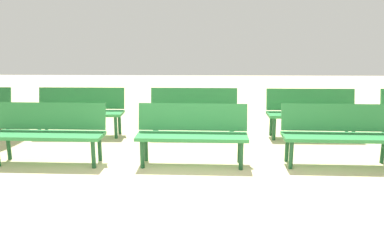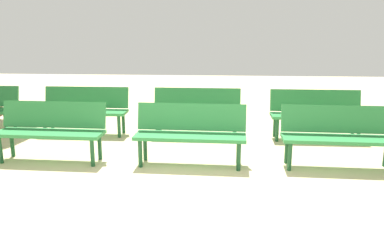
{
  "view_description": "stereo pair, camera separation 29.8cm",
  "coord_description": "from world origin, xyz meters",
  "px_view_note": "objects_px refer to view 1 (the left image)",
  "views": [
    {
      "loc": [
        0.13,
        -3.92,
        1.94
      ],
      "look_at": [
        0.0,
        2.04,
        0.55
      ],
      "focal_mm": 36.61,
      "sensor_mm": 36.0,
      "label": 1
    },
    {
      "loc": [
        0.43,
        -3.91,
        1.94
      ],
      "look_at": [
        0.0,
        2.04,
        0.55
      ],
      "focal_mm": 36.61,
      "sensor_mm": 36.0,
      "label": 2
    }
  ],
  "objects_px": {
    "bench_r0_c2": "(192,130)",
    "bench_r0_c3": "(338,131)",
    "bench_r1_c1": "(80,108)",
    "bench_r1_c2": "(194,109)",
    "bench_r0_c1": "(50,129)",
    "bench_r1_c3": "(311,110)"
  },
  "relations": [
    {
      "from": "bench_r0_c2",
      "to": "bench_r1_c3",
      "type": "xyz_separation_m",
      "value": [
        2.13,
        1.5,
        0.0
      ]
    },
    {
      "from": "bench_r0_c2",
      "to": "bench_r0_c3",
      "type": "distance_m",
      "value": 2.11
    },
    {
      "from": "bench_r0_c2",
      "to": "bench_r1_c1",
      "type": "xyz_separation_m",
      "value": [
        -2.11,
        1.56,
        0.0
      ]
    },
    {
      "from": "bench_r1_c1",
      "to": "bench_r1_c2",
      "type": "xyz_separation_m",
      "value": [
        2.1,
        -0.01,
        0.0
      ]
    },
    {
      "from": "bench_r1_c2",
      "to": "bench_r1_c1",
      "type": "bearing_deg",
      "value": -179.62
    },
    {
      "from": "bench_r0_c2",
      "to": "bench_r1_c2",
      "type": "relative_size",
      "value": 1.01
    },
    {
      "from": "bench_r1_c1",
      "to": "bench_r1_c3",
      "type": "bearing_deg",
      "value": -0.51
    },
    {
      "from": "bench_r1_c3",
      "to": "bench_r0_c2",
      "type": "bearing_deg",
      "value": -144.53
    },
    {
      "from": "bench_r0_c1",
      "to": "bench_r1_c3",
      "type": "relative_size",
      "value": 1.01
    },
    {
      "from": "bench_r0_c3",
      "to": "bench_r1_c1",
      "type": "bearing_deg",
      "value": 161.71
    },
    {
      "from": "bench_r0_c3",
      "to": "bench_r1_c2",
      "type": "relative_size",
      "value": 1.01
    },
    {
      "from": "bench_r0_c1",
      "to": "bench_r0_c3",
      "type": "bearing_deg",
      "value": 1.55
    },
    {
      "from": "bench_r0_c3",
      "to": "bench_r1_c3",
      "type": "height_order",
      "value": "same"
    },
    {
      "from": "bench_r0_c1",
      "to": "bench_r0_c3",
      "type": "distance_m",
      "value": 4.2
    },
    {
      "from": "bench_r1_c1",
      "to": "bench_r0_c3",
      "type": "bearing_deg",
      "value": -19.86
    },
    {
      "from": "bench_r1_c1",
      "to": "bench_r1_c2",
      "type": "relative_size",
      "value": 1.0
    },
    {
      "from": "bench_r1_c3",
      "to": "bench_r0_c3",
      "type": "bearing_deg",
      "value": -90.54
    },
    {
      "from": "bench_r0_c1",
      "to": "bench_r0_c2",
      "type": "relative_size",
      "value": 1.0
    },
    {
      "from": "bench_r1_c2",
      "to": "bench_r0_c2",
      "type": "bearing_deg",
      "value": -89.22
    },
    {
      "from": "bench_r1_c2",
      "to": "bench_r0_c1",
      "type": "bearing_deg",
      "value": -143.2
    },
    {
      "from": "bench_r0_c2",
      "to": "bench_r0_c3",
      "type": "bearing_deg",
      "value": 2.06
    },
    {
      "from": "bench_r1_c2",
      "to": "bench_r1_c3",
      "type": "bearing_deg",
      "value": -0.67
    }
  ]
}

